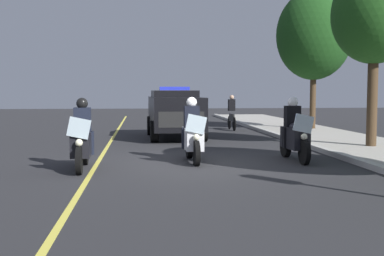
% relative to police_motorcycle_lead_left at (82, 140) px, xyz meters
% --- Properties ---
extents(ground_plane, '(80.00, 80.00, 0.00)m').
position_rel_police_motorcycle_lead_left_xyz_m(ground_plane, '(-0.79, 2.75, -0.70)').
color(ground_plane, '#28282B').
extents(curb_strip, '(48.00, 0.24, 0.15)m').
position_rel_police_motorcycle_lead_left_xyz_m(curb_strip, '(-0.79, 6.95, -0.62)').
color(curb_strip, '#B7B5AD').
rests_on(curb_strip, ground).
extents(lane_stripe_center, '(48.00, 0.12, 0.01)m').
position_rel_police_motorcycle_lead_left_xyz_m(lane_stripe_center, '(-0.79, 0.26, -0.70)').
color(lane_stripe_center, '#E0D14C').
rests_on(lane_stripe_center, ground).
extents(police_motorcycle_lead_left, '(2.14, 0.58, 1.72)m').
position_rel_police_motorcycle_lead_left_xyz_m(police_motorcycle_lead_left, '(0.00, 0.00, 0.00)').
color(police_motorcycle_lead_left, black).
rests_on(police_motorcycle_lead_left, ground).
extents(police_motorcycle_lead_right, '(2.14, 0.58, 1.72)m').
position_rel_police_motorcycle_lead_left_xyz_m(police_motorcycle_lead_right, '(-1.01, 2.77, 0.00)').
color(police_motorcycle_lead_right, black).
rests_on(police_motorcycle_lead_right, ground).
extents(police_motorcycle_trailing, '(2.14, 0.58, 1.72)m').
position_rel_police_motorcycle_lead_left_xyz_m(police_motorcycle_trailing, '(-0.91, 5.52, 0.00)').
color(police_motorcycle_trailing, black).
rests_on(police_motorcycle_trailing, ground).
extents(police_suv, '(4.96, 2.19, 2.05)m').
position_rel_police_motorcycle_lead_left_xyz_m(police_suv, '(-7.64, 2.74, 0.37)').
color(police_suv, black).
rests_on(police_suv, ground).
extents(cyclist_background, '(1.76, 0.33, 1.69)m').
position_rel_police_motorcycle_lead_left_xyz_m(cyclist_background, '(-11.40, 5.76, 0.14)').
color(cyclist_background, black).
rests_on(cyclist_background, ground).
extents(tree_mid_block, '(2.73, 2.73, 5.79)m').
position_rel_police_motorcycle_lead_left_xyz_m(tree_mid_block, '(-3.29, 8.86, 3.58)').
color(tree_mid_block, '#42301E').
rests_on(tree_mid_block, sidewalk_strip).
extents(tree_far_back, '(3.53, 3.53, 6.54)m').
position_rel_police_motorcycle_lead_left_xyz_m(tree_far_back, '(-10.68, 9.53, 3.81)').
color(tree_far_back, '#42301E').
rests_on(tree_far_back, sidewalk_strip).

